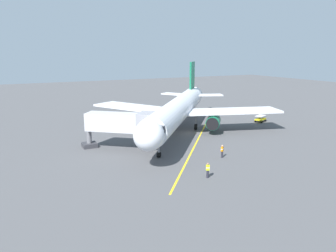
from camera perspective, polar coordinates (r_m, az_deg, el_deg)
The scene contains 8 objects.
ground_plane at distance 56.29m, azimuth 3.37°, elevation -1.24°, with size 220.00×220.00×0.00m, color #4C4C4F.
apron_lead_in_line at distance 51.24m, azimuth 5.01°, elevation -2.66°, with size 0.24×40.00×0.01m, color yellow.
airplane at distance 55.69m, azimuth 1.84°, elevation 2.83°, with size 32.13×33.79×11.50m.
jet_bridge at distance 46.40m, azimuth -7.29°, elevation 0.44°, with size 10.03×8.87×5.40m.
ground_crew_marshaller at distance 36.67m, azimuth 6.85°, elevation -7.55°, with size 0.47×0.41×1.71m.
ground_crew_wing_walker at distance 43.71m, azimuth 9.31°, elevation -4.29°, with size 0.47×0.43×1.71m.
baggage_cart_near_nose at distance 67.59m, azimuth 15.64°, elevation 1.23°, with size 2.95×2.42×1.27m.
belt_loader_portside at distance 68.56m, azimuth -1.41°, elevation 1.90°, with size 2.13×4.73×2.32m.
Camera 1 is at (27.91, 46.98, 13.50)m, focal length 35.38 mm.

